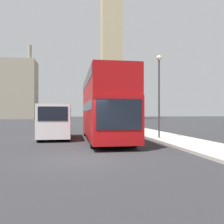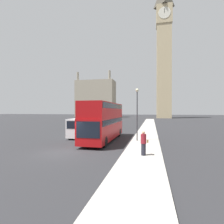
% 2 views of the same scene
% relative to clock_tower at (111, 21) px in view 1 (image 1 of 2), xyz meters
% --- Properties ---
extents(ground_plane, '(300.00, 300.00, 0.00)m').
position_rel_clock_tower_xyz_m(ground_plane, '(-12.88, -74.62, -34.05)').
color(ground_plane, '#28282B').
extents(clock_tower, '(7.23, 7.40, 66.37)m').
position_rel_clock_tower_xyz_m(clock_tower, '(0.00, 0.00, 0.00)').
color(clock_tower, tan).
rests_on(clock_tower, ground_plane).
extents(building_block_distant, '(20.98, 10.21, 24.56)m').
position_rel_clock_tower_xyz_m(building_block_distant, '(-36.17, 4.98, -23.95)').
color(building_block_distant, '#9E937F').
rests_on(building_block_distant, ground_plane).
extents(red_double_decker_bus, '(2.54, 10.68, 4.40)m').
position_rel_clock_tower_xyz_m(red_double_decker_bus, '(-11.10, -68.15, -31.59)').
color(red_double_decker_bus, '#A80F11').
rests_on(red_double_decker_bus, ground_plane).
extents(white_van, '(2.21, 5.41, 2.48)m').
position_rel_clock_tower_xyz_m(white_van, '(-14.51, -66.46, -32.73)').
color(white_van, white).
rests_on(white_van, ground_plane).
extents(street_lamp, '(0.36, 0.36, 5.84)m').
position_rel_clock_tower_xyz_m(street_lamp, '(-7.23, -68.22, -30.08)').
color(street_lamp, '#38383D').
rests_on(street_lamp, sidewalk_strip).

